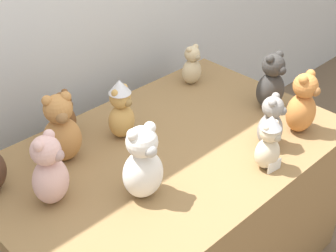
% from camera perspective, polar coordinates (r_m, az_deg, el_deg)
% --- Properties ---
extents(display_table, '(1.57, 1.00, 0.78)m').
position_cam_1_polar(display_table, '(2.34, 0.00, -10.49)').
color(display_table, olive).
rests_on(display_table, ground_plane).
extents(teddy_bear_caramel, '(0.20, 0.18, 0.31)m').
position_cam_1_polar(teddy_bear_caramel, '(2.00, -12.58, -0.45)').
color(teddy_bear_caramel, '#B27A42').
rests_on(teddy_bear_caramel, display_table).
extents(teddy_bear_blush, '(0.19, 0.18, 0.29)m').
position_cam_1_polar(teddy_bear_blush, '(1.80, -13.90, -5.23)').
color(teddy_bear_blush, beige).
rests_on(teddy_bear_blush, display_table).
extents(teddy_bear_snow, '(0.17, 0.15, 0.31)m').
position_cam_1_polar(teddy_bear_snow, '(1.77, -3.01, -4.53)').
color(teddy_bear_snow, white).
rests_on(teddy_bear_snow, display_table).
extents(teddy_bear_chestnut, '(0.14, 0.13, 0.22)m').
position_cam_1_polar(teddy_bear_chestnut, '(2.17, -12.23, 1.27)').
color(teddy_bear_chestnut, brown).
rests_on(teddy_bear_chestnut, display_table).
extents(teddy_bear_honey, '(0.15, 0.13, 0.28)m').
position_cam_1_polar(teddy_bear_honey, '(2.11, -5.60, 1.98)').
color(teddy_bear_honey, tan).
rests_on(teddy_bear_honey, display_table).
extents(teddy_bear_ash, '(0.16, 0.15, 0.25)m').
position_cam_1_polar(teddy_bear_ash, '(2.09, 12.14, 0.37)').
color(teddy_bear_ash, gray).
rests_on(teddy_bear_ash, display_table).
extents(teddy_bear_cream, '(0.12, 0.10, 0.25)m').
position_cam_1_polar(teddy_bear_cream, '(1.96, 11.88, -1.96)').
color(teddy_bear_cream, beige).
rests_on(teddy_bear_cream, display_table).
extents(teddy_bear_ginger, '(0.16, 0.14, 0.29)m').
position_cam_1_polar(teddy_bear_ginger, '(2.22, 15.67, 2.51)').
color(teddy_bear_ginger, '#D17F3D').
rests_on(teddy_bear_ginger, display_table).
extents(teddy_bear_charcoal, '(0.16, 0.14, 0.29)m').
position_cam_1_polar(teddy_bear_charcoal, '(2.37, 12.18, 5.07)').
color(teddy_bear_charcoal, '#383533').
rests_on(teddy_bear_charcoal, display_table).
extents(teddy_bear_sand, '(0.12, 0.10, 0.22)m').
position_cam_1_polar(teddy_bear_sand, '(2.55, 2.86, 7.14)').
color(teddy_bear_sand, '#CCB78E').
rests_on(teddy_bear_sand, display_table).
extents(name_card_front_left, '(0.07, 0.02, 0.05)m').
position_cam_1_polar(name_card_front_left, '(2.00, 12.51, -4.66)').
color(name_card_front_left, white).
rests_on(name_card_front_left, display_table).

